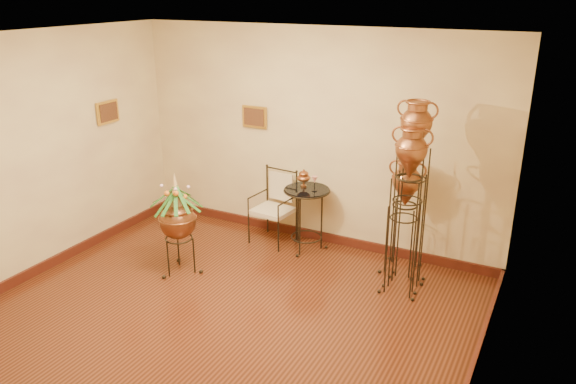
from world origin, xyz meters
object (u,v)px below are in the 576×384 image
at_px(amphora_tall, 411,194).
at_px(amphora_mid, 407,211).
at_px(side_table, 306,218).
at_px(planter_urn, 177,217).
at_px(armchair, 273,208).

xyz_separation_m(amphora_tall, amphora_mid, (0.01, -0.14, -0.14)).
bearing_deg(amphora_tall, side_table, 167.51).
xyz_separation_m(amphora_mid, planter_urn, (-2.48, -0.79, -0.25)).
relative_size(amphora_tall, planter_urn, 1.70).
bearing_deg(side_table, planter_urn, -130.89).
bearing_deg(amphora_mid, side_table, 162.15).
xyz_separation_m(planter_urn, armchair, (0.58, 1.24, -0.22)).
bearing_deg(armchair, amphora_tall, -3.58).
height_order(amphora_tall, armchair, amphora_tall).
distance_m(amphora_tall, amphora_mid, 0.20).
height_order(armchair, side_table, side_table).
distance_m(armchair, side_table, 0.50).
distance_m(amphora_tall, planter_urn, 2.68).
xyz_separation_m(amphora_mid, side_table, (-1.40, 0.45, -0.53)).
bearing_deg(amphora_mid, amphora_tall, 92.30).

